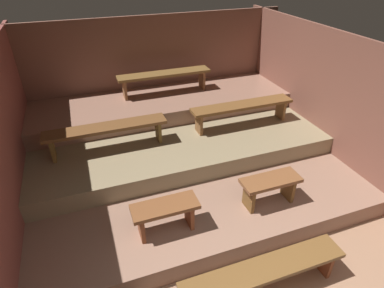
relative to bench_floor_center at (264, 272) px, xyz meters
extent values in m
cube|color=#977055|center=(-0.08, 1.90, -0.39)|extent=(5.82, 6.13, 0.08)
cube|color=brown|center=(-0.08, 4.60, 0.81)|extent=(5.82, 0.06, 2.32)
cube|color=brown|center=(-2.62, 1.90, 0.81)|extent=(0.06, 6.13, 2.32)
cube|color=brown|center=(2.46, 1.90, 0.81)|extent=(0.06, 6.13, 2.32)
cube|color=#8F6955|center=(-0.08, 2.51, -0.21)|extent=(5.02, 4.12, 0.30)
cube|color=#8C7B5A|center=(-0.08, 3.17, 0.09)|extent=(5.02, 2.78, 0.30)
cube|color=#936955|center=(-0.08, 3.86, 0.39)|extent=(5.02, 1.42, 0.30)
cube|color=brown|center=(0.00, 0.00, 0.05)|extent=(1.96, 0.33, 0.05)
cube|color=brown|center=(0.86, 0.00, -0.17)|extent=(0.05, 0.26, 0.38)
cube|color=brown|center=(-0.84, 1.03, 0.35)|extent=(0.84, 0.33, 0.05)
cube|color=brown|center=(-1.16, 1.03, 0.13)|extent=(0.05, 0.26, 0.38)
cube|color=brown|center=(-0.52, 1.03, 0.13)|extent=(0.05, 0.26, 0.38)
cube|color=brown|center=(0.68, 1.03, 0.35)|extent=(0.84, 0.33, 0.05)
cube|color=brown|center=(0.36, 1.03, 0.13)|extent=(0.05, 0.26, 0.38)
cube|color=brown|center=(1.00, 1.03, 0.13)|extent=(0.05, 0.26, 0.38)
cube|color=brown|center=(-1.30, 2.79, 0.64)|extent=(1.93, 0.33, 0.05)
cube|color=brown|center=(-2.14, 2.79, 0.43)|extent=(0.05, 0.26, 0.38)
cube|color=brown|center=(-0.45, 2.79, 0.43)|extent=(0.05, 0.26, 0.38)
cube|color=brown|center=(1.14, 2.79, 0.64)|extent=(1.93, 0.33, 0.05)
cube|color=brown|center=(0.29, 2.79, 0.43)|extent=(0.05, 0.26, 0.38)
cube|color=brown|center=(1.99, 2.79, 0.43)|extent=(0.05, 0.26, 0.38)
cube|color=brown|center=(0.04, 4.07, 0.94)|extent=(1.86, 0.33, 0.05)
cube|color=brown|center=(-0.77, 4.07, 0.72)|extent=(0.05, 0.26, 0.38)
cube|color=brown|center=(0.85, 4.07, 0.72)|extent=(0.05, 0.26, 0.38)
camera|label=1|loc=(-1.53, -1.84, 3.10)|focal=29.78mm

